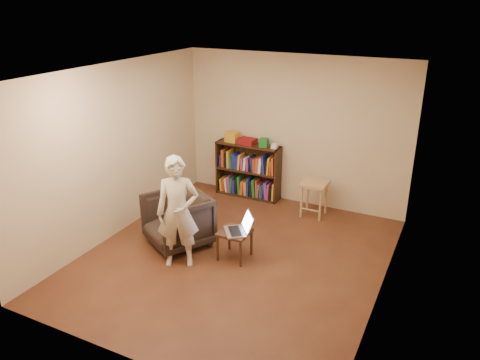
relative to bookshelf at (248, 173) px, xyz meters
The scene contains 15 objects.
floor 2.28m from the bookshelf, 69.39° to the right, with size 4.50×4.50×0.00m, color #472317.
ceiling 3.11m from the bookshelf, 69.39° to the right, with size 4.50×4.50×0.00m, color white.
wall_back 1.18m from the bookshelf, 11.20° to the left, with size 4.00×4.00×0.00m, color beige.
wall_left 2.57m from the bookshelf, 120.07° to the right, with size 4.50×4.50×0.00m, color beige.
wall_right 3.59m from the bookshelf, 36.91° to the right, with size 4.50×4.50×0.00m, color beige.
bookshelf is the anchor object (origin of this frame).
box_yellow 0.73m from the bookshelf, behind, with size 0.23×0.17×0.19m, color gold.
red_cloth 0.61m from the bookshelf, 137.41° to the right, with size 0.31×0.23×0.10m, color maroon.
box_green 0.70m from the bookshelf, ahead, with size 0.15×0.15×0.15m, color #1C6C27.
box_white 0.79m from the bookshelf, ahead, with size 0.10×0.10×0.08m, color white.
stool 1.37m from the bookshelf, 11.43° to the right, with size 0.41×0.41×0.60m.
armchair 2.12m from the bookshelf, 94.04° to the right, with size 0.84×0.86×0.78m, color black.
side_table 2.24m from the bookshelf, 69.49° to the right, with size 0.41×0.41×0.42m.
laptop 2.25m from the bookshelf, 67.66° to the right, with size 0.52×0.52×0.27m.
person 2.59m from the bookshelf, 86.18° to the right, with size 0.57×0.37×1.56m, color beige.
Camera 1 is at (2.63, -5.14, 3.48)m, focal length 35.00 mm.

